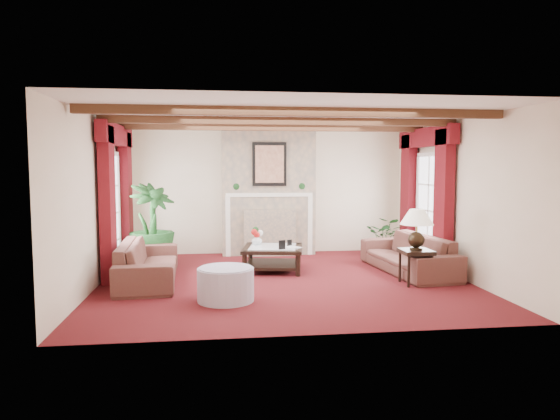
{
  "coord_description": "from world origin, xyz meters",
  "views": [
    {
      "loc": [
        -1.08,
        -8.15,
        1.9
      ],
      "look_at": [
        -0.02,
        0.4,
        1.15
      ],
      "focal_mm": 32.0,
      "sensor_mm": 36.0,
      "label": 1
    }
  ],
  "objects": [
    {
      "name": "ceiling",
      "position": [
        0.0,
        0.0,
        2.7
      ],
      "size": [
        6.0,
        6.0,
        0.0
      ],
      "primitive_type": "plane",
      "rotation": [
        3.14,
        0.0,
        0.0
      ],
      "color": "white",
      "rests_on": "floor"
    },
    {
      "name": "back_wall",
      "position": [
        0.0,
        2.75,
        1.35
      ],
      "size": [
        6.0,
        0.02,
        2.7
      ],
      "primitive_type": "cube",
      "color": "beige",
      "rests_on": "ground"
    },
    {
      "name": "sofa_left",
      "position": [
        -2.24,
        0.18,
        0.44
      ],
      "size": [
        2.35,
        0.91,
        0.89
      ],
      "primitive_type": "imported",
      "rotation": [
        0.0,
        0.0,
        1.63
      ],
      "color": "#3C1020",
      "rests_on": "ground"
    },
    {
      "name": "table_lamp",
      "position": [
        2.08,
        -0.54,
        0.9
      ],
      "size": [
        0.53,
        0.53,
        0.67
      ],
      "primitive_type": null,
      "color": "black",
      "rests_on": "side_table"
    },
    {
      "name": "potted_palm",
      "position": [
        -2.36,
        1.61,
        0.44
      ],
      "size": [
        2.47,
        2.47,
        0.89
      ],
      "primitive_type": "imported",
      "rotation": [
        0.0,
        0.0,
        0.77
      ],
      "color": "black",
      "rests_on": "ground"
    },
    {
      "name": "book",
      "position": [
        0.17,
        0.56,
        0.57
      ],
      "size": [
        0.22,
        0.22,
        0.28
      ],
      "primitive_type": "imported",
      "rotation": [
        0.0,
        0.0,
        0.68
      ],
      "color": "black",
      "rests_on": "coffee_table"
    },
    {
      "name": "curtains_right",
      "position": [
        2.86,
        1.0,
        2.55
      ],
      "size": [
        0.2,
        2.4,
        2.55
      ],
      "primitive_type": null,
      "color": "#4E0A10",
      "rests_on": "ground"
    },
    {
      "name": "curtains_left",
      "position": [
        -2.86,
        1.0,
        2.55
      ],
      "size": [
        0.2,
        2.4,
        2.55
      ],
      "primitive_type": null,
      "color": "#4E0A10",
      "rests_on": "ground"
    },
    {
      "name": "floor",
      "position": [
        0.0,
        0.0,
        0.0
      ],
      "size": [
        6.0,
        6.0,
        0.0
      ],
      "primitive_type": "plane",
      "color": "#450C11",
      "rests_on": "ground"
    },
    {
      "name": "photo_frame_a",
      "position": [
        0.03,
        0.47,
        0.52
      ],
      "size": [
        0.13,
        0.07,
        0.17
      ],
      "primitive_type": null,
      "rotation": [
        0.0,
        0.0,
        0.41
      ],
      "color": "black",
      "rests_on": "coffee_table"
    },
    {
      "name": "small_plant",
      "position": [
        2.43,
        1.95,
        0.33
      ],
      "size": [
        1.52,
        1.53,
        0.66
      ],
      "primitive_type": "imported",
      "rotation": [
        0.0,
        0.0,
        -0.57
      ],
      "color": "black",
      "rests_on": "ground"
    },
    {
      "name": "photo_frame_b",
      "position": [
        0.22,
        0.84,
        0.5
      ],
      "size": [
        0.09,
        0.05,
        0.12
      ],
      "primitive_type": null,
      "rotation": [
        0.0,
        0.0,
        0.4
      ],
      "color": "black",
      "rests_on": "coffee_table"
    },
    {
      "name": "french_door_right",
      "position": [
        2.97,
        1.0,
        2.13
      ],
      "size": [
        0.1,
        1.1,
        2.16
      ],
      "primitive_type": null,
      "color": "white",
      "rests_on": "ground"
    },
    {
      "name": "side_table",
      "position": [
        2.08,
        -0.54,
        0.28
      ],
      "size": [
        0.57,
        0.57,
        0.57
      ],
      "primitive_type": null,
      "rotation": [
        0.0,
        0.0,
        0.21
      ],
      "color": "black",
      "rests_on": "ground"
    },
    {
      "name": "ottoman",
      "position": [
        -0.99,
        -1.17,
        0.23
      ],
      "size": [
        0.8,
        0.8,
        0.47
      ],
      "primitive_type": "cylinder",
      "color": "#A8A0B6",
      "rests_on": "ground"
    },
    {
      "name": "coffee_table",
      "position": [
        -0.1,
        0.81,
        0.22
      ],
      "size": [
        1.23,
        1.23,
        0.44
      ],
      "primitive_type": null,
      "rotation": [
        0.0,
        0.0,
        -0.17
      ],
      "color": "black",
      "rests_on": "ground"
    },
    {
      "name": "flower_vase",
      "position": [
        -0.37,
        1.06,
        0.53
      ],
      "size": [
        0.33,
        0.33,
        0.19
      ],
      "primitive_type": "imported",
      "rotation": [
        0.0,
        0.0,
        -0.35
      ],
      "color": "silver",
      "rests_on": "coffee_table"
    },
    {
      "name": "right_wall",
      "position": [
        3.0,
        0.0,
        1.35
      ],
      "size": [
        0.02,
        5.5,
        2.7
      ],
      "primitive_type": "cube",
      "color": "beige",
      "rests_on": "ground"
    },
    {
      "name": "left_wall",
      "position": [
        -3.0,
        0.0,
        1.35
      ],
      "size": [
        0.02,
        5.5,
        2.7
      ],
      "primitive_type": "cube",
      "color": "beige",
      "rests_on": "ground"
    },
    {
      "name": "french_door_left",
      "position": [
        -2.97,
        1.0,
        2.13
      ],
      "size": [
        0.1,
        1.1,
        2.16
      ],
      "primitive_type": null,
      "color": "white",
      "rests_on": "ground"
    },
    {
      "name": "sofa_right",
      "position": [
        2.31,
        0.37,
        0.45
      ],
      "size": [
        2.43,
        1.15,
        0.89
      ],
      "primitive_type": "imported",
      "rotation": [
        0.0,
        0.0,
        -1.46
      ],
      "color": "#3C1020",
      "rests_on": "ground"
    },
    {
      "name": "fireplace",
      "position": [
        0.0,
        2.55,
        2.7
      ],
      "size": [
        2.0,
        0.52,
        2.7
      ],
      "primitive_type": null,
      "color": "tan",
      "rests_on": "ground"
    },
    {
      "name": "ceiling_beams",
      "position": [
        0.0,
        0.0,
        2.64
      ],
      "size": [
        6.0,
        3.0,
        0.12
      ],
      "primitive_type": null,
      "color": "#392212",
      "rests_on": "ceiling"
    }
  ]
}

